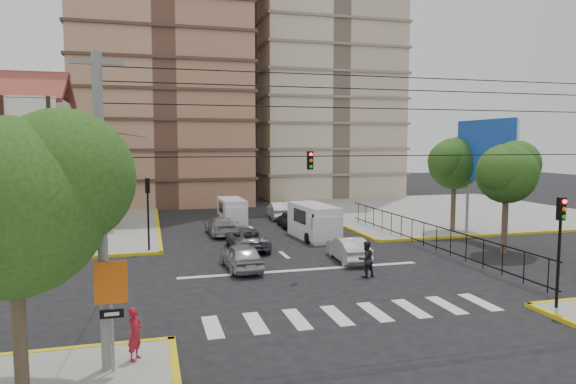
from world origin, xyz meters
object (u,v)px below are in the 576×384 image
object	(u,v)px
district_sign	(111,293)
pedestrian_sw_corner	(135,334)
traffic_light_nw	(148,202)
car_silver_front_left	(242,256)
van_left_lane	(232,212)
pedestrian_crosswalk	(366,259)
traffic_light_se	(560,234)
van_right_lane	(315,223)
car_white_front_right	(348,249)

from	to	relation	value
district_sign	pedestrian_sw_corner	size ratio (longest dim) A/B	1.98
traffic_light_nw	car_silver_front_left	xyz separation A→B (m)	(4.71, -5.67, -2.40)
van_left_lane	car_silver_front_left	bearing A→B (deg)	-98.09
pedestrian_sw_corner	pedestrian_crosswalk	bearing A→B (deg)	-27.01
traffic_light_se	van_left_lane	distance (m)	26.83
district_sign	van_right_lane	world-z (taller)	district_sign
van_left_lane	pedestrian_crosswalk	size ratio (longest dim) A/B	2.57
traffic_light_se	pedestrian_crosswalk	world-z (taller)	traffic_light_se
traffic_light_se	district_sign	xyz separation A→B (m)	(-16.60, -1.44, -0.66)
district_sign	van_left_lane	world-z (taller)	district_sign
traffic_light_se	van_right_lane	distance (m)	17.88
car_silver_front_left	pedestrian_crosswalk	bearing A→B (deg)	148.35
district_sign	car_white_front_right	xyz separation A→B (m)	(11.91, 11.80, -1.76)
traffic_light_nw	van_left_lane	world-z (taller)	traffic_light_nw
van_right_lane	car_white_front_right	size ratio (longest dim) A/B	1.29
traffic_light_se	pedestrian_sw_corner	xyz separation A→B (m)	(-16.01, -0.76, -2.16)
district_sign	van_right_lane	distance (m)	22.32
traffic_light_se	van_left_lane	size ratio (longest dim) A/B	0.95
car_silver_front_left	traffic_light_nw	bearing A→B (deg)	-53.42
pedestrian_sw_corner	district_sign	bearing A→B (deg)	167.06
van_left_lane	car_white_front_right	world-z (taller)	van_left_lane
car_silver_front_left	pedestrian_crosswalk	distance (m)	6.51
car_white_front_right	pedestrian_crosswalk	bearing A→B (deg)	85.86
traffic_light_se	van_left_lane	xyz separation A→B (m)	(-8.94, 25.21, -2.10)
traffic_light_nw	car_white_front_right	size ratio (longest dim) A/B	1.05
traffic_light_se	district_sign	distance (m)	16.68
district_sign	van_left_lane	bearing A→B (deg)	73.97
traffic_light_se	pedestrian_sw_corner	bearing A→B (deg)	-177.27
traffic_light_se	car_white_front_right	bearing A→B (deg)	114.37
district_sign	pedestrian_sw_corner	bearing A→B (deg)	49.06
traffic_light_nw	traffic_light_se	bearing A→B (deg)	-45.00
van_right_lane	pedestrian_crosswalk	bearing A→B (deg)	-98.78
traffic_light_se	pedestrian_crosswalk	size ratio (longest dim) A/B	2.44
van_right_lane	pedestrian_sw_corner	bearing A→B (deg)	-127.45
traffic_light_se	pedestrian_sw_corner	size ratio (longest dim) A/B	2.73
van_left_lane	car_silver_front_left	world-z (taller)	van_left_lane
district_sign	pedestrian_sw_corner	xyz separation A→B (m)	(0.59, 0.68, -1.50)
van_left_lane	traffic_light_nw	bearing A→B (deg)	-125.55
traffic_light_se	van_left_lane	world-z (taller)	traffic_light_se
pedestrian_sw_corner	traffic_light_nw	bearing A→B (deg)	26.56
car_silver_front_left	pedestrian_crosswalk	world-z (taller)	pedestrian_crosswalk
car_white_front_right	pedestrian_sw_corner	distance (m)	15.87
car_white_front_right	pedestrian_crosswalk	world-z (taller)	pedestrian_crosswalk
traffic_light_se	car_white_front_right	xyz separation A→B (m)	(-4.69, 10.36, -2.42)
district_sign	pedestrian_sw_corner	distance (m)	1.74
traffic_light_nw	district_sign	bearing A→B (deg)	-93.36
van_right_lane	car_white_front_right	distance (m)	6.87
district_sign	car_silver_front_left	bearing A→B (deg)	63.31
traffic_light_nw	van_left_lane	distance (m)	11.88
traffic_light_nw	van_left_lane	xyz separation A→B (m)	(6.66, 9.61, -2.10)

